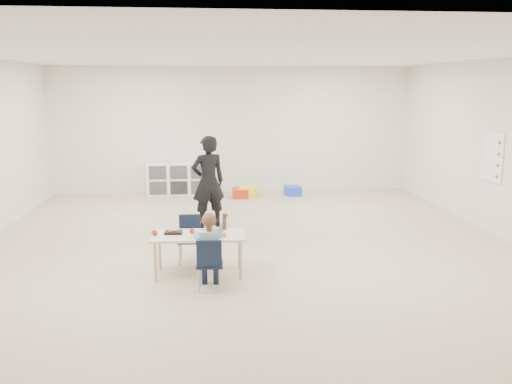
{
  "coord_description": "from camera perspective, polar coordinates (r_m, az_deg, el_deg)",
  "views": [
    {
      "loc": [
        -0.64,
        -7.64,
        2.38
      ],
      "look_at": [
        0.11,
        0.09,
        0.85
      ],
      "focal_mm": 38.0,
      "sensor_mm": 36.0,
      "label": 1
    }
  ],
  "objects": [
    {
      "name": "table",
      "position": [
        6.96,
        -6.03,
        -6.54
      ],
      "size": [
        1.19,
        0.63,
        0.53
      ],
      "rotation": [
        0.0,
        0.0,
        -0.04
      ],
      "color": "beige",
      "rests_on": "ground"
    },
    {
      "name": "child",
      "position": [
        6.4,
        -4.93,
        -5.93
      ],
      "size": [
        0.44,
        0.44,
        1.01
      ],
      "primitive_type": null,
      "rotation": [
        0.0,
        0.0,
        -0.04
      ],
      "color": "#B8DBFA",
      "rests_on": "chair_near"
    },
    {
      "name": "bin_blue",
      "position": [
        11.97,
        3.89,
        0.15
      ],
      "size": [
        0.35,
        0.43,
        0.2
      ],
      "primitive_type": "cube",
      "rotation": [
        0.0,
        0.0,
        0.11
      ],
      "color": "blue",
      "rests_on": "ground"
    },
    {
      "name": "lunch_tray_near",
      "position": [
        6.94,
        -4.93,
        -4.18
      ],
      "size": [
        0.23,
        0.17,
        0.03
      ],
      "primitive_type": "cube",
      "rotation": [
        0.0,
        0.0,
        -0.04
      ],
      "color": "black",
      "rests_on": "table"
    },
    {
      "name": "cubby_shelf",
      "position": [
        12.1,
        -8.09,
        1.4
      ],
      "size": [
        1.4,
        0.4,
        0.7
      ],
      "primitive_type": "cube",
      "color": "white",
      "rests_on": "ground"
    },
    {
      "name": "chair_near",
      "position": [
        6.46,
        -4.9,
        -7.5
      ],
      "size": [
        0.32,
        0.3,
        0.64
      ],
      "primitive_type": null,
      "rotation": [
        0.0,
        0.0,
        -0.04
      ],
      "color": "black",
      "rests_on": "ground"
    },
    {
      "name": "rules_poster",
      "position": [
        9.51,
        23.63,
        3.4
      ],
      "size": [
        0.02,
        0.6,
        0.8
      ],
      "primitive_type": "cube",
      "color": "white",
      "rests_on": "room"
    },
    {
      "name": "milk_carton",
      "position": [
        6.74,
        -6.26,
        -4.37
      ],
      "size": [
        0.07,
        0.07,
        0.1
      ],
      "primitive_type": "cube",
      "rotation": [
        0.0,
        0.0,
        -0.04
      ],
      "color": "white",
      "rests_on": "table"
    },
    {
      "name": "bread_roll",
      "position": [
        6.78,
        -3.62,
        -4.38
      ],
      "size": [
        0.09,
        0.09,
        0.07
      ],
      "primitive_type": "ellipsoid",
      "color": "tan",
      "rests_on": "table"
    },
    {
      "name": "bin_yellow",
      "position": [
        11.73,
        -0.8,
        0.03
      ],
      "size": [
        0.46,
        0.54,
        0.23
      ],
      "primitive_type": "cube",
      "rotation": [
        0.0,
        0.0,
        -0.23
      ],
      "color": "yellow",
      "rests_on": "ground"
    },
    {
      "name": "apple_near",
      "position": [
        6.93,
        -6.72,
        -4.07
      ],
      "size": [
        0.07,
        0.07,
        0.07
      ],
      "primitive_type": "sphere",
      "color": "#9F1C0E",
      "rests_on": "table"
    },
    {
      "name": "chair_far",
      "position": [
        7.44,
        -7.02,
        -4.99
      ],
      "size": [
        0.32,
        0.3,
        0.64
      ],
      "primitive_type": null,
      "rotation": [
        0.0,
        0.0,
        -0.04
      ],
      "color": "black",
      "rests_on": "ground"
    },
    {
      "name": "room",
      "position": [
        7.73,
        -0.72,
        3.87
      ],
      "size": [
        9.0,
        9.02,
        2.8
      ],
      "color": "#B6A68C",
      "rests_on": "ground"
    },
    {
      "name": "apple_far",
      "position": [
        6.9,
        -10.61,
        -4.24
      ],
      "size": [
        0.07,
        0.07,
        0.07
      ],
      "primitive_type": "sphere",
      "color": "#9F1C0E",
      "rests_on": "table"
    },
    {
      "name": "lunch_tray_far",
      "position": [
        6.97,
        -8.69,
        -4.22
      ],
      "size": [
        0.23,
        0.17,
        0.03
      ],
      "primitive_type": "cube",
      "rotation": [
        0.0,
        0.0,
        -0.04
      ],
      "color": "black",
      "rests_on": "table"
    },
    {
      "name": "adult",
      "position": [
        9.17,
        -5.06,
        1.08
      ],
      "size": [
        0.65,
        0.52,
        1.56
      ],
      "primitive_type": "imported",
      "rotation": [
        0.0,
        0.0,
        3.44
      ],
      "color": "black",
      "rests_on": "ground"
    },
    {
      "name": "bin_red",
      "position": [
        11.68,
        -1.68,
        -0.1
      ],
      "size": [
        0.33,
        0.42,
        0.2
      ],
      "primitive_type": "cube",
      "rotation": [
        0.0,
        0.0,
        0.03
      ],
      "color": "red",
      "rests_on": "ground"
    }
  ]
}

